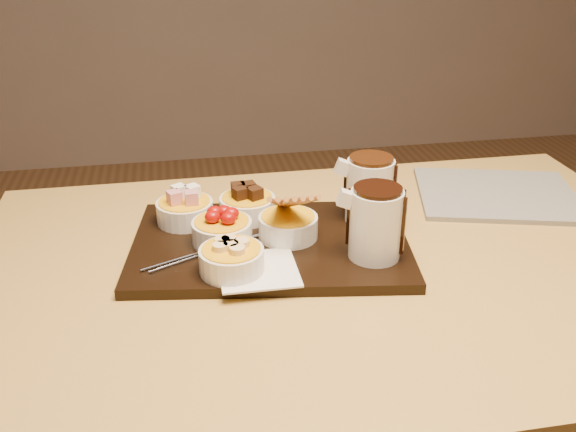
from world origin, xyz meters
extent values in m
cube|color=#BF9646|center=(0.00, 0.00, 0.73)|extent=(1.20, 0.80, 0.04)
cylinder|color=#BF9646|center=(-0.54, 0.34, 0.35)|extent=(0.06, 0.06, 0.71)
cylinder|color=#BF9646|center=(0.54, 0.34, 0.35)|extent=(0.06, 0.06, 0.71)
cube|color=black|center=(-0.11, 0.06, 0.76)|extent=(0.50, 0.36, 0.02)
cube|color=white|center=(-0.14, -0.03, 0.77)|extent=(0.12, 0.12, 0.00)
cylinder|color=silver|center=(-0.24, 0.16, 0.79)|extent=(0.10, 0.10, 0.04)
cylinder|color=silver|center=(-0.13, 0.16, 0.79)|extent=(0.10, 0.10, 0.04)
cylinder|color=silver|center=(-0.19, 0.07, 0.79)|extent=(0.10, 0.10, 0.04)
cylinder|color=silver|center=(-0.08, 0.07, 0.79)|extent=(0.10, 0.10, 0.04)
cylinder|color=silver|center=(-0.18, -0.03, 0.79)|extent=(0.10, 0.10, 0.04)
cylinder|color=silver|center=(0.05, -0.02, 0.82)|extent=(0.09, 0.09, 0.11)
cylinder|color=silver|center=(0.08, 0.10, 0.82)|extent=(0.09, 0.09, 0.11)
cube|color=beige|center=(0.37, 0.19, 0.76)|extent=(0.36, 0.32, 0.01)
camera|label=1|loc=(-0.25, -0.88, 1.28)|focal=40.00mm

